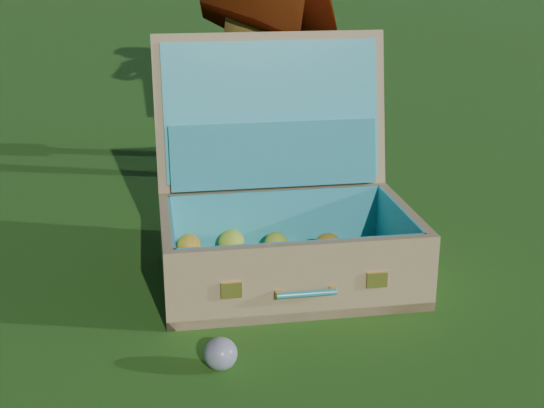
{
  "coord_description": "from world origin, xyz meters",
  "views": [
    {
      "loc": [
        -0.92,
        -1.18,
        0.72
      ],
      "look_at": [
        -0.14,
        0.22,
        0.16
      ],
      "focal_mm": 50.0,
      "sensor_mm": 36.0,
      "label": 1
    }
  ],
  "objects": [
    {
      "name": "ground",
      "position": [
        0.0,
        0.0,
        0.0
      ],
      "size": [
        60.0,
        60.0,
        0.0
      ],
      "primitive_type": "plane",
      "color": "#215114",
      "rests_on": "ground"
    },
    {
      "name": "stray_ball",
      "position": [
        -0.43,
        -0.1,
        0.03
      ],
      "size": [
        0.06,
        0.06,
        0.06
      ],
      "primitive_type": "sphere",
      "color": "teal",
      "rests_on": "ground"
    },
    {
      "name": "suitcase",
      "position": [
        -0.12,
        0.22,
        0.15
      ],
      "size": [
        0.68,
        0.63,
        0.52
      ],
      "rotation": [
        0.0,
        0.0,
        -0.35
      ],
      "color": "tan",
      "rests_on": "ground"
    }
  ]
}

